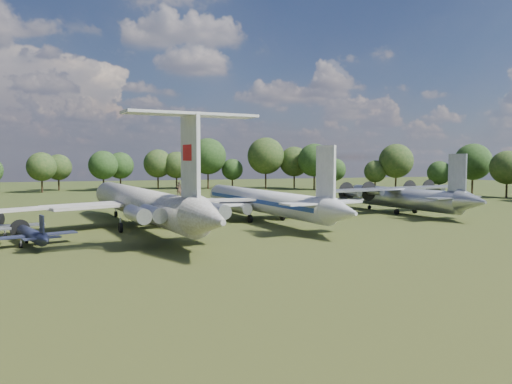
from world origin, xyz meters
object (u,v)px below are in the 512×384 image
object	(u,v)px
person_on_il62	(179,189)
small_prop_west	(32,238)
il62_airliner	(141,209)
an12_transport	(402,201)
tu104_jet	(263,205)

from	to	relation	value
person_on_il62	small_prop_west	bearing A→B (deg)	-19.39
il62_airliner	an12_transport	world-z (taller)	il62_airliner
il62_airliner	person_on_il62	bearing A→B (deg)	-90.00
tu104_jet	an12_transport	xyz separation A→B (m)	(26.53, 2.59, -0.14)
an12_transport	small_prop_west	world-z (taller)	an12_transport
person_on_il62	il62_airliner	bearing A→B (deg)	-80.44
tu104_jet	person_on_il62	xyz separation A→B (m)	(-15.70, -18.89, 4.02)
tu104_jet	il62_airliner	bearing A→B (deg)	179.66
il62_airliner	tu104_jet	size ratio (longest dim) A/B	1.19
small_prop_west	il62_airliner	bearing A→B (deg)	19.65
il62_airliner	an12_transport	distance (m)	45.81
il62_airliner	small_prop_west	distance (m)	16.49
an12_transport	small_prop_west	size ratio (longest dim) A/B	2.58
il62_airliner	person_on_il62	xyz separation A→B (m)	(3.19, -15.48, 3.61)
il62_airliner	tu104_jet	bearing A→B (deg)	-1.42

